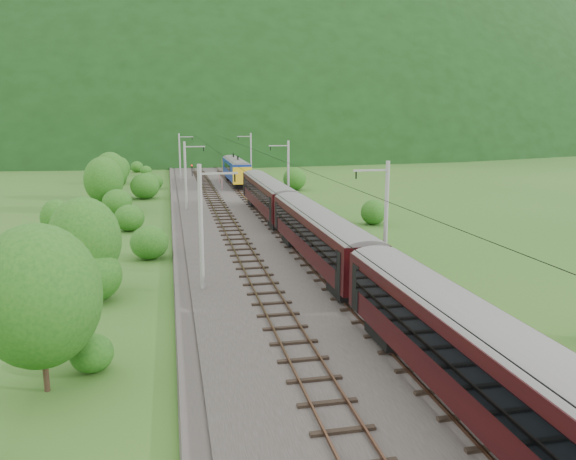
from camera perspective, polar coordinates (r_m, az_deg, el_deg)
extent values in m
plane|color=#27561A|center=(37.71, 0.87, -5.79)|extent=(600.00, 600.00, 0.00)
cube|color=#38332D|center=(47.13, -1.82, -2.08)|extent=(14.00, 220.00, 0.30)
cube|color=#513322|center=(46.62, -5.60, -1.84)|extent=(0.08, 220.00, 0.15)
cube|color=#513322|center=(46.79, -3.85, -1.76)|extent=(0.08, 220.00, 0.15)
cube|color=black|center=(46.73, -4.72, -1.96)|extent=(2.40, 220.00, 0.12)
cube|color=#513322|center=(47.36, 0.18, -1.57)|extent=(0.08, 220.00, 0.15)
cube|color=#513322|center=(47.68, 1.87, -1.49)|extent=(0.08, 220.00, 0.15)
cube|color=black|center=(47.55, 1.03, -1.69)|extent=(2.40, 220.00, 0.12)
cylinder|color=gray|center=(35.83, -8.83, 0.24)|extent=(0.28, 0.28, 8.00)
cube|color=gray|center=(35.41, -7.05, 5.73)|extent=(2.40, 0.12, 0.12)
cylinder|color=black|center=(35.54, -5.43, 5.30)|extent=(0.10, 0.10, 0.50)
cylinder|color=gray|center=(67.49, -10.37, 5.44)|extent=(0.28, 0.28, 8.00)
cube|color=gray|center=(67.27, -9.45, 8.36)|extent=(2.40, 0.12, 0.12)
cylinder|color=black|center=(67.34, -8.58, 8.13)|extent=(0.10, 0.10, 0.50)
cylinder|color=gray|center=(99.37, -10.94, 7.31)|extent=(0.28, 0.28, 8.00)
cube|color=gray|center=(99.22, -10.31, 9.30)|extent=(2.40, 0.12, 0.12)
cylinder|color=black|center=(99.26, -9.72, 9.14)|extent=(0.10, 0.10, 0.50)
cylinder|color=gray|center=(131.31, -11.23, 8.27)|extent=(0.28, 0.28, 8.00)
cube|color=gray|center=(131.19, -10.75, 9.77)|extent=(2.40, 0.12, 0.12)
cylinder|color=black|center=(131.23, -10.31, 9.66)|extent=(0.10, 0.10, 0.50)
cylinder|color=gray|center=(163.27, -11.40, 8.86)|extent=(0.28, 0.28, 8.00)
cube|color=gray|center=(163.18, -11.02, 10.07)|extent=(2.40, 0.12, 0.12)
cylinder|color=black|center=(163.20, -10.66, 9.97)|extent=(0.10, 0.10, 0.50)
cylinder|color=gray|center=(38.49, 9.93, 0.99)|extent=(0.28, 0.28, 8.00)
cube|color=gray|center=(37.60, 8.40, 6.02)|extent=(2.40, 0.12, 0.12)
cylinder|color=black|center=(37.29, 6.93, 5.55)|extent=(0.10, 0.10, 0.50)
cylinder|color=gray|center=(68.94, 0.03, 5.75)|extent=(0.28, 0.28, 8.00)
cube|color=gray|center=(68.45, -0.96, 8.56)|extent=(2.40, 0.12, 0.12)
cylinder|color=black|center=(68.28, -1.80, 8.30)|extent=(0.10, 0.10, 0.50)
cylinder|color=gray|center=(100.36, -3.78, 7.53)|extent=(0.28, 0.28, 8.00)
cube|color=gray|center=(100.02, -4.50, 9.46)|extent=(2.40, 0.12, 0.12)
cylinder|color=black|center=(99.91, -5.07, 9.28)|extent=(0.10, 0.10, 0.50)
cylinder|color=gray|center=(132.06, -5.78, 8.45)|extent=(0.28, 0.28, 8.00)
cube|color=gray|center=(131.80, -6.34, 9.91)|extent=(2.40, 0.12, 0.12)
cylinder|color=black|center=(131.71, -6.78, 9.77)|extent=(0.10, 0.10, 0.50)
cylinder|color=gray|center=(163.87, -7.01, 9.00)|extent=(0.28, 0.28, 8.00)
cube|color=gray|center=(163.66, -7.47, 10.18)|extent=(2.40, 0.12, 0.12)
cylinder|color=black|center=(163.60, -7.82, 10.07)|extent=(0.10, 0.10, 0.50)
cylinder|color=black|center=(45.64, -4.86, 6.29)|extent=(0.03, 198.00, 0.03)
cylinder|color=black|center=(46.47, 1.06, 6.43)|extent=(0.03, 198.00, 0.03)
ellipsoid|color=black|center=(295.43, -10.48, 9.14)|extent=(504.00, 360.00, 244.00)
cube|color=black|center=(21.48, 18.56, -12.13)|extent=(2.72, 20.62, 2.81)
cylinder|color=slate|center=(21.02, 18.78, -8.96)|extent=(2.72, 20.52, 2.72)
cube|color=black|center=(20.72, 15.26, -11.81)|extent=(0.05, 18.14, 1.08)
cube|color=black|center=(22.05, 21.77, -10.78)|extent=(0.05, 18.14, 1.08)
cube|color=black|center=(28.11, 10.82, -10.03)|extent=(2.06, 3.00, 0.84)
cube|color=black|center=(40.68, 3.14, -0.42)|extent=(2.72, 20.62, 2.81)
cylinder|color=slate|center=(40.44, 3.16, 1.34)|extent=(2.72, 20.52, 2.72)
cube|color=black|center=(40.29, 1.25, -0.03)|extent=(0.05, 18.14, 1.08)
cube|color=black|center=(40.99, 5.01, 0.13)|extent=(0.05, 18.14, 1.08)
cube|color=black|center=(34.45, 6.23, -5.83)|extent=(2.06, 3.00, 0.84)
cube|color=black|center=(47.92, 0.89, -0.81)|extent=(2.06, 3.00, 0.84)
cube|color=black|center=(61.50, -2.08, 3.65)|extent=(2.72, 20.62, 2.81)
cylinder|color=slate|center=(61.34, -2.09, 4.83)|extent=(2.72, 20.52, 2.72)
cube|color=black|center=(61.24, -3.35, 3.93)|extent=(0.05, 18.14, 1.08)
cube|color=black|center=(61.70, -0.81, 4.00)|extent=(0.05, 18.14, 1.08)
cube|color=black|center=(54.79, -0.77, 0.75)|extent=(2.06, 3.00, 0.84)
cube|color=black|center=(68.81, -3.10, 2.95)|extent=(2.06, 3.00, 0.84)
cube|color=navy|center=(91.06, -5.34, 6.17)|extent=(2.72, 16.87, 2.81)
cylinder|color=slate|center=(90.95, -5.35, 6.96)|extent=(2.72, 16.79, 2.72)
cube|color=black|center=(90.88, -6.21, 6.35)|extent=(0.05, 14.85, 1.08)
cube|color=black|center=(91.19, -4.47, 6.40)|extent=(0.05, 14.85, 1.08)
cube|color=black|center=(85.42, -4.85, 4.59)|extent=(2.06, 3.00, 0.84)
cube|color=black|center=(97.08, -5.72, 5.41)|extent=(2.06, 3.00, 0.84)
cube|color=gold|center=(99.23, -5.89, 6.49)|extent=(2.77, 0.50, 2.53)
cube|color=gold|center=(82.94, -4.67, 5.53)|extent=(2.77, 0.50, 2.53)
cube|color=black|center=(93.87, -5.57, 7.50)|extent=(0.08, 1.60, 0.84)
cylinder|color=red|center=(86.04, -6.71, 4.62)|extent=(0.15, 0.15, 1.43)
cylinder|color=red|center=(94.42, -7.00, 5.22)|extent=(0.15, 0.15, 1.43)
cylinder|color=black|center=(105.24, -9.72, 5.93)|extent=(0.14, 0.14, 1.96)
sphere|color=red|center=(105.14, -9.74, 6.48)|extent=(0.23, 0.23, 0.23)
ellipsoid|color=#1C4E15|center=(26.98, -19.32, -11.73)|extent=(1.92, 1.92, 1.73)
ellipsoid|color=#1C4E15|center=(36.42, -19.32, -4.40)|extent=(3.65, 3.65, 3.28)
ellipsoid|color=#1C4E15|center=(45.88, -13.91, -1.24)|extent=(3.02, 3.02, 2.72)
ellipsoid|color=#1C4E15|center=(57.64, -15.82, 1.19)|extent=(2.95, 2.95, 2.65)
ellipsoid|color=#1C4E15|center=(67.26, -16.97, 2.71)|extent=(3.37, 3.37, 3.03)
ellipsoid|color=#1C4E15|center=(79.67, -14.33, 4.34)|extent=(3.93, 3.93, 3.54)
ellipsoid|color=#1C4E15|center=(90.22, -13.36, 4.80)|extent=(2.57, 2.57, 2.32)
ellipsoid|color=#1C4E15|center=(99.87, -13.94, 5.23)|extent=(1.96, 1.96, 1.76)
ellipsoid|color=#1C4E15|center=(110.78, -14.23, 5.85)|extent=(2.15, 2.15, 1.93)
ellipsoid|color=#1C4E15|center=(118.34, -15.10, 6.22)|extent=(2.50, 2.50, 2.25)
ellipsoid|color=#1C4E15|center=(131.16, -13.17, 7.12)|extent=(4.15, 4.15, 3.74)
cylinder|color=black|center=(25.48, -23.58, -10.89)|extent=(0.24, 0.24, 3.85)
ellipsoid|color=#1C4E15|center=(24.76, -23.99, -6.17)|extent=(4.95, 4.95, 5.93)
cylinder|color=black|center=(37.37, -19.75, -3.89)|extent=(0.24, 0.24, 3.46)
ellipsoid|color=#1C4E15|center=(36.92, -19.96, -0.94)|extent=(4.44, 4.44, 5.33)
cylinder|color=black|center=(54.30, -22.36, -0.12)|extent=(0.24, 0.24, 2.16)
ellipsoid|color=#1C4E15|center=(54.08, -22.46, 1.16)|extent=(2.78, 2.78, 3.34)
cylinder|color=black|center=(70.06, -18.12, 3.20)|extent=(0.24, 0.24, 3.56)
ellipsoid|color=#1C4E15|center=(69.81, -18.22, 4.85)|extent=(4.58, 4.58, 5.50)
cylinder|color=black|center=(80.52, -17.49, 4.23)|extent=(0.24, 0.24, 3.51)
ellipsoid|color=#1C4E15|center=(80.31, -17.57, 5.65)|extent=(4.51, 4.51, 5.41)
cylinder|color=black|center=(98.08, -16.64, 5.19)|extent=(0.24, 0.24, 2.49)
ellipsoid|color=#1C4E15|center=(97.95, -16.68, 6.02)|extent=(3.20, 3.20, 3.84)
ellipsoid|color=#1C4E15|center=(59.43, 8.67, 1.67)|extent=(2.65, 2.65, 2.39)
ellipsoid|color=#1C4E15|center=(86.27, 0.68, 5.10)|extent=(3.52, 3.52, 3.17)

